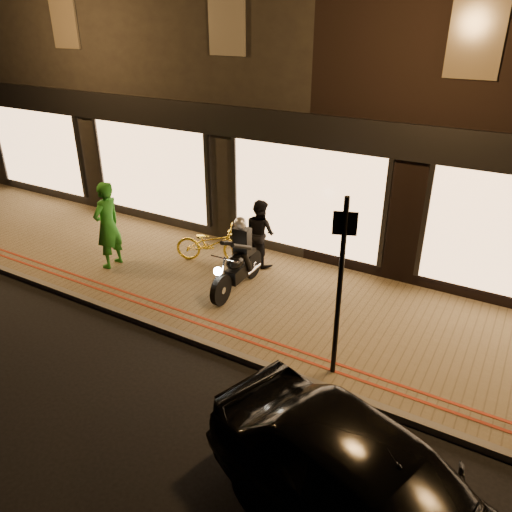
{
  "coord_description": "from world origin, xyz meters",
  "views": [
    {
      "loc": [
        4.4,
        -5.8,
        5.37
      ],
      "look_at": [
        -0.02,
        1.78,
        1.1
      ],
      "focal_mm": 35.0,
      "sensor_mm": 36.0,
      "label": 1
    }
  ],
  "objects_px": {
    "sign_post": "(340,281)",
    "bicycle_gold": "(212,243)",
    "motorcycle": "(238,263)",
    "parked_car": "(375,494)",
    "person_green": "(107,225)"
  },
  "relations": [
    {
      "from": "sign_post",
      "to": "bicycle_gold",
      "type": "distance_m",
      "value": 4.82
    },
    {
      "from": "bicycle_gold",
      "to": "sign_post",
      "type": "bearing_deg",
      "value": -144.45
    },
    {
      "from": "motorcycle",
      "to": "bicycle_gold",
      "type": "distance_m",
      "value": 1.52
    },
    {
      "from": "motorcycle",
      "to": "bicycle_gold",
      "type": "height_order",
      "value": "motorcycle"
    },
    {
      "from": "motorcycle",
      "to": "parked_car",
      "type": "relative_size",
      "value": 0.45
    },
    {
      "from": "sign_post",
      "to": "bicycle_gold",
      "type": "xyz_separation_m",
      "value": [
        -4.02,
        2.36,
        -1.24
      ]
    },
    {
      "from": "motorcycle",
      "to": "bicycle_gold",
      "type": "xyz_separation_m",
      "value": [
        -1.26,
        0.83,
        -0.17
      ]
    },
    {
      "from": "sign_post",
      "to": "parked_car",
      "type": "xyz_separation_m",
      "value": [
        1.43,
        -2.41,
        -1.07
      ]
    },
    {
      "from": "sign_post",
      "to": "person_green",
      "type": "relative_size",
      "value": 1.5
    },
    {
      "from": "bicycle_gold",
      "to": "person_green",
      "type": "distance_m",
      "value": 2.37
    },
    {
      "from": "bicycle_gold",
      "to": "motorcycle",
      "type": "bearing_deg",
      "value": -147.6
    },
    {
      "from": "bicycle_gold",
      "to": "person_green",
      "type": "xyz_separation_m",
      "value": [
        -1.86,
        -1.36,
        0.56
      ]
    },
    {
      "from": "motorcycle",
      "to": "parked_car",
      "type": "distance_m",
      "value": 5.75
    },
    {
      "from": "motorcycle",
      "to": "bicycle_gold",
      "type": "relative_size",
      "value": 1.16
    },
    {
      "from": "person_green",
      "to": "sign_post",
      "type": "bearing_deg",
      "value": 78.46
    }
  ]
}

